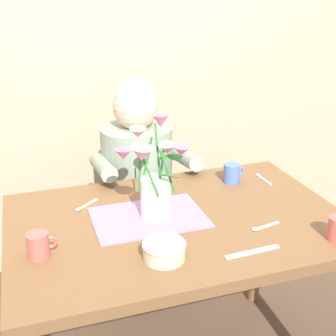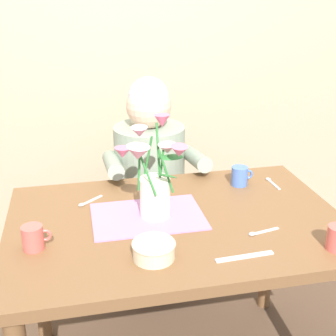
{
  "view_description": "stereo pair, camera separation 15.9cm",
  "coord_description": "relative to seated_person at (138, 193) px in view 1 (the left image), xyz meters",
  "views": [
    {
      "loc": [
        -0.48,
        -1.35,
        1.52
      ],
      "look_at": [
        -0.02,
        0.05,
        0.92
      ],
      "focal_mm": 48.24,
      "sensor_mm": 36.0,
      "label": 1
    },
    {
      "loc": [
        -0.33,
        -1.39,
        1.52
      ],
      "look_at": [
        -0.02,
        0.05,
        0.92
      ],
      "focal_mm": 48.24,
      "sensor_mm": 36.0,
      "label": 2
    }
  ],
  "objects": [
    {
      "name": "wood_panel_backdrop",
      "position": [
        -0.01,
        0.43,
        0.69
      ],
      "size": [
        4.0,
        0.1,
        2.5
      ],
      "primitive_type": "cube",
      "color": "tan",
      "rests_on": "ground_plane"
    },
    {
      "name": "dining_table",
      "position": [
        -0.01,
        -0.62,
        0.08
      ],
      "size": [
        1.2,
        0.8,
        0.74
      ],
      "color": "brown",
      "rests_on": "ground_plane"
    },
    {
      "name": "seated_person",
      "position": [
        0.0,
        0.0,
        0.0
      ],
      "size": [
        0.45,
        0.47,
        1.14
      ],
      "rotation": [
        0.0,
        0.0,
        -0.02
      ],
      "color": "#4C4C56",
      "rests_on": "ground_plane"
    },
    {
      "name": "striped_placemat",
      "position": [
        -0.11,
        -0.58,
        0.18
      ],
      "size": [
        0.4,
        0.28,
        0.0
      ],
      "primitive_type": "cube",
      "color": "#B275A3",
      "rests_on": "dining_table"
    },
    {
      "name": "flower_vase",
      "position": [
        -0.09,
        -0.58,
        0.33
      ],
      "size": [
        0.25,
        0.26,
        0.36
      ],
      "color": "silver",
      "rests_on": "dining_table"
    },
    {
      "name": "ceramic_bowl",
      "position": [
        -0.14,
        -0.84,
        0.21
      ],
      "size": [
        0.14,
        0.14,
        0.06
      ],
      "color": "beige",
      "rests_on": "dining_table"
    },
    {
      "name": "dinner_knife",
      "position": [
        0.14,
        -0.9,
        0.18
      ],
      "size": [
        0.19,
        0.03,
        0.0
      ],
      "primitive_type": "cube",
      "rotation": [
        0.0,
        0.0,
        0.05
      ],
      "color": "silver",
      "rests_on": "dining_table"
    },
    {
      "name": "tea_cup",
      "position": [
        -0.5,
        -0.71,
        0.22
      ],
      "size": [
        0.09,
        0.07,
        0.08
      ],
      "color": "#CC564C",
      "rests_on": "dining_table"
    },
    {
      "name": "coffee_cup",
      "position": [
        0.32,
        -0.38,
        0.22
      ],
      "size": [
        0.09,
        0.07,
        0.08
      ],
      "color": "#476BB7",
      "rests_on": "dining_table"
    },
    {
      "name": "spoon_0",
      "position": [
        0.24,
        -0.77,
        0.18
      ],
      "size": [
        0.12,
        0.04,
        0.01
      ],
      "color": "silver",
      "rests_on": "dining_table"
    },
    {
      "name": "spoon_1",
      "position": [
        -0.32,
        -0.42,
        0.18
      ],
      "size": [
        0.1,
        0.09,
        0.01
      ],
      "color": "silver",
      "rests_on": "dining_table"
    },
    {
      "name": "spoon_2",
      "position": [
        0.46,
        -0.38,
        0.18
      ],
      "size": [
        0.02,
        0.12,
        0.01
      ],
      "color": "silver",
      "rests_on": "dining_table"
    }
  ]
}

